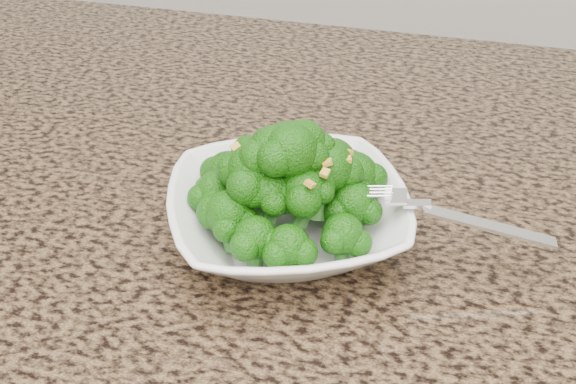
% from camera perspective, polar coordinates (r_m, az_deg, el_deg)
% --- Properties ---
extents(granite_counter, '(1.64, 1.04, 0.03)m').
position_cam_1_polar(granite_counter, '(0.67, -9.26, -3.45)').
color(granite_counter, brown).
rests_on(granite_counter, cabinet).
extents(bowl, '(0.27, 0.27, 0.05)m').
position_cam_1_polar(bowl, '(0.62, 0.00, -1.92)').
color(bowl, white).
rests_on(bowl, granite_counter).
extents(broccoli_pile, '(0.18, 0.18, 0.08)m').
position_cam_1_polar(broccoli_pile, '(0.59, 0.00, 3.09)').
color(broccoli_pile, '#19610B').
rests_on(broccoli_pile, bowl).
extents(garlic_topping, '(0.11, 0.11, 0.01)m').
position_cam_1_polar(garlic_topping, '(0.57, 0.00, 6.66)').
color(garlic_topping, gold).
rests_on(garlic_topping, broccoli_pile).
extents(fork, '(0.18, 0.05, 0.01)m').
position_cam_1_polar(fork, '(0.59, 10.57, -0.98)').
color(fork, silver).
rests_on(fork, bowl).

